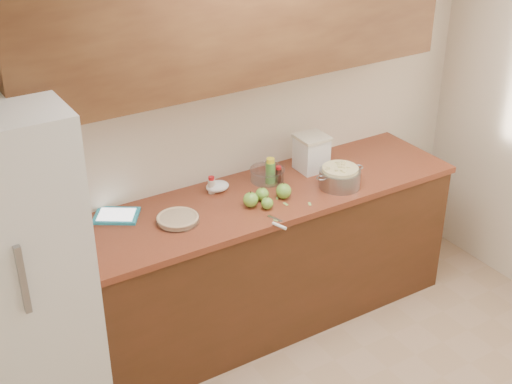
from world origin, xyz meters
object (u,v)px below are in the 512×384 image
colander (340,177)px  flour_canister (311,152)px  pie (178,219)px  tablet (117,216)px

colander → flour_canister: 0.29m
pie → tablet: 0.36m
pie → flour_canister: size_ratio=1.04×
colander → tablet: (-1.29, 0.36, -0.05)m
flour_canister → tablet: flour_canister is taller
colander → tablet: 1.34m
flour_canister → tablet: 1.29m
pie → tablet: pie is taller
colander → pie: bearing=172.9°
pie → tablet: bearing=138.7°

